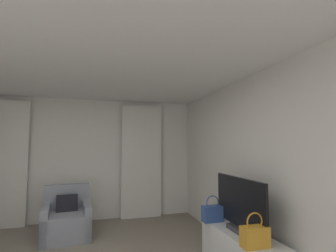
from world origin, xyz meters
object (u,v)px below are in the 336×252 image
at_px(tv_console, 241,252).
at_px(handbag_secondary, 255,236).
at_px(armchair, 66,220).
at_px(tv_flatscreen, 240,205).
at_px(handbag_primary, 213,213).

bearing_deg(tv_console, handbag_secondary, -103.58).
bearing_deg(tv_console, armchair, 139.83).
relative_size(tv_flatscreen, handbag_secondary, 2.96).
bearing_deg(armchair, tv_flatscreen, -40.14).
height_order(tv_flatscreen, handbag_secondary, tv_flatscreen).
bearing_deg(tv_flatscreen, armchair, 139.86).
bearing_deg(tv_console, tv_flatscreen, 90.00).
distance_m(tv_console, handbag_primary, 0.62).
height_order(armchair, handbag_secondary, handbag_secondary).
xyz_separation_m(armchair, tv_flatscreen, (2.26, -1.91, 0.54)).
bearing_deg(handbag_primary, handbag_secondary, -87.68).
bearing_deg(handbag_secondary, tv_flatscreen, 76.48).
xyz_separation_m(tv_console, tv_flatscreen, (-0.00, 0.00, 0.58)).
height_order(handbag_primary, handbag_secondary, same).
distance_m(tv_flatscreen, handbag_primary, 0.53).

